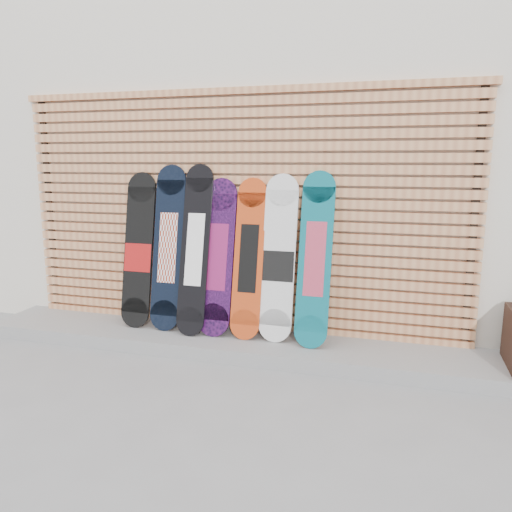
# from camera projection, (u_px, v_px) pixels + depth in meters

# --- Properties ---
(ground) EXTENTS (80.00, 80.00, 0.00)m
(ground) POSITION_uv_depth(u_px,v_px,m) (216.00, 382.00, 3.82)
(ground) COLOR gray
(ground) RESTS_ON ground
(building) EXTENTS (12.00, 5.00, 3.60)m
(building) POSITION_uv_depth(u_px,v_px,m) (342.00, 150.00, 6.64)
(building) COLOR beige
(building) RESTS_ON ground
(concrete_step) EXTENTS (4.60, 0.70, 0.12)m
(concrete_step) POSITION_uv_depth(u_px,v_px,m) (227.00, 342.00, 4.49)
(concrete_step) COLOR gray
(concrete_step) RESTS_ON ground
(slat_wall) EXTENTS (4.26, 0.08, 2.29)m
(slat_wall) POSITION_uv_depth(u_px,v_px,m) (236.00, 212.00, 4.55)
(slat_wall) COLOR tan
(slat_wall) RESTS_ON ground
(snowboard_0) EXTENTS (0.29, 0.31, 1.44)m
(snowboard_0) POSITION_uv_depth(u_px,v_px,m) (138.00, 251.00, 4.69)
(snowboard_0) COLOR black
(snowboard_0) RESTS_ON concrete_step
(snowboard_1) EXTENTS (0.29, 0.32, 1.51)m
(snowboard_1) POSITION_uv_depth(u_px,v_px,m) (168.00, 248.00, 4.60)
(snowboard_1) COLOR black
(snowboard_1) RESTS_ON concrete_step
(snowboard_2) EXTENTS (0.26, 0.38, 1.52)m
(snowboard_2) POSITION_uv_depth(u_px,v_px,m) (195.00, 250.00, 4.49)
(snowboard_2) COLOR black
(snowboard_2) RESTS_ON concrete_step
(snowboard_3) EXTENTS (0.30, 0.34, 1.40)m
(snowboard_3) POSITION_uv_depth(u_px,v_px,m) (217.00, 257.00, 4.47)
(snowboard_3) COLOR black
(snowboard_3) RESTS_ON concrete_step
(snowboard_4) EXTENTS (0.27, 0.33, 1.40)m
(snowboard_4) POSITION_uv_depth(u_px,v_px,m) (249.00, 258.00, 4.39)
(snowboard_4) COLOR #C43F14
(snowboard_4) RESTS_ON concrete_step
(snowboard_5) EXTENTS (0.29, 0.32, 1.44)m
(snowboard_5) POSITION_uv_depth(u_px,v_px,m) (279.00, 259.00, 4.32)
(snowboard_5) COLOR silver
(snowboard_5) RESTS_ON concrete_step
(snowboard_6) EXTENTS (0.28, 0.38, 1.47)m
(snowboard_6) POSITION_uv_depth(u_px,v_px,m) (315.00, 259.00, 4.20)
(snowboard_6) COLOR #0B606E
(snowboard_6) RESTS_ON concrete_step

